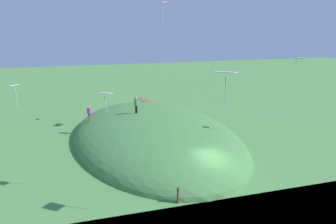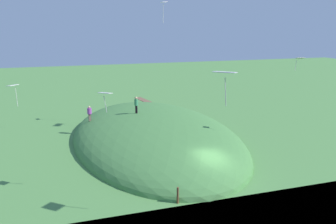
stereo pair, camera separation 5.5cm
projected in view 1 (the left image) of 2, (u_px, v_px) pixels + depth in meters
name	position (u px, v px, depth m)	size (l,w,h in m)	color
ground_plane	(214.00, 178.00, 26.48)	(160.00, 160.00, 0.00)	#508844
grass_hill	(155.00, 139.00, 35.53)	(27.31, 16.04, 5.04)	#468040
dirt_path	(154.00, 105.00, 50.48)	(12.17, 1.06, 0.04)	brown
person_walking_path	(136.00, 103.00, 35.50)	(0.52, 0.52, 1.72)	black
person_watching_kites	(89.00, 112.00, 36.13)	(0.55, 0.55, 1.60)	brown
kite_2	(225.00, 73.00, 17.95)	(1.38, 1.42, 1.88)	silver
kite_5	(13.00, 87.00, 27.18)	(0.99, 1.00, 1.75)	silver
kite_10	(164.00, 5.00, 36.34)	(0.78, 0.70, 2.21)	white
kite_11	(105.00, 94.00, 22.15)	(0.91, 0.96, 1.38)	white
kite_12	(299.00, 59.00, 29.15)	(0.60, 0.79, 1.13)	white
mooring_post	(178.00, 195.00, 22.57)	(0.14, 0.14, 1.13)	brown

